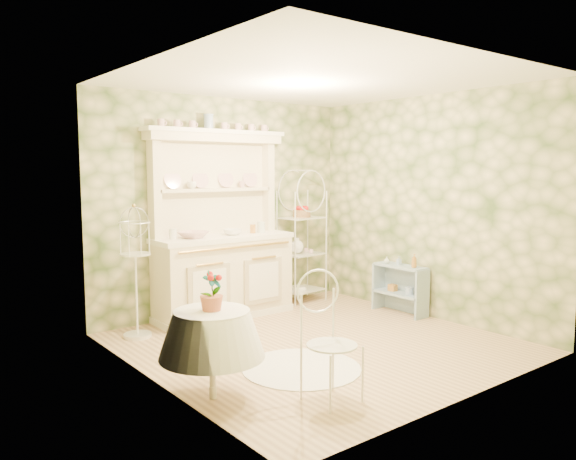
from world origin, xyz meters
TOP-DOWN VIEW (x-y plane):
  - floor at (0.00, 0.00)m, footprint 3.60×3.60m
  - ceiling at (0.00, 0.00)m, footprint 3.60×3.60m
  - wall_left at (-1.80, 0.00)m, footprint 3.60×3.60m
  - wall_right at (1.80, 0.00)m, footprint 3.60×3.60m
  - wall_back at (0.00, 1.80)m, footprint 3.60×3.60m
  - wall_front at (0.00, -1.80)m, footprint 3.60×3.60m
  - kitchen_dresser at (-0.20, 1.52)m, footprint 1.87×0.61m
  - bakers_rack at (1.10, 1.59)m, footprint 0.57×0.44m
  - side_shelf at (1.63, 0.29)m, footprint 0.30×0.76m
  - round_table at (-1.59, -0.56)m, footprint 0.74×0.74m
  - cafe_chair at (-0.88, -1.18)m, footprint 0.46×0.46m
  - birdcage_stand at (-1.40, 1.37)m, footprint 0.39×0.39m
  - floor_basket at (-0.35, 1.22)m, footprint 0.39×0.39m
  - lace_rug at (-0.61, -0.47)m, footprint 1.34×1.34m
  - bowl_floral at (-0.62, 1.50)m, footprint 0.43×0.43m
  - bowl_white at (-0.09, 1.49)m, footprint 0.24×0.24m
  - cup_left at (-0.53, 1.68)m, footprint 0.13×0.13m
  - cup_right at (0.18, 1.68)m, footprint 0.12×0.12m
  - potted_geranium at (-1.59, -0.57)m, footprint 0.18×0.14m
  - bottle_amber at (1.62, 0.07)m, footprint 0.08×0.08m
  - bottle_blue at (1.63, 0.31)m, footprint 0.05×0.05m
  - bottle_glass at (1.59, 0.48)m, footprint 0.07×0.07m

SIDE VIEW (x-z plane):
  - floor at x=0.00m, z-range 0.00..0.00m
  - lace_rug at x=-0.61m, z-range 0.00..0.01m
  - floor_basket at x=-0.35m, z-range 0.00..0.24m
  - side_shelf at x=1.63m, z-range 0.00..0.64m
  - round_table at x=-1.59m, z-range 0.00..0.77m
  - cafe_chair at x=-0.88m, z-range 0.00..0.77m
  - bottle_glass at x=1.59m, z-range 0.60..0.69m
  - bottle_blue at x=1.63m, z-range 0.60..0.71m
  - bottle_amber at x=1.62m, z-range 0.60..0.77m
  - birdcage_stand at x=-1.40m, z-range 0.00..1.49m
  - bakers_rack at x=1.10m, z-range 0.00..1.70m
  - potted_geranium at x=-1.59m, z-range 0.69..1.01m
  - bowl_floral at x=-0.62m, z-range 0.98..1.06m
  - bowl_white at x=-0.09m, z-range 0.98..1.05m
  - kitchen_dresser at x=-0.20m, z-range 0.00..2.29m
  - wall_left at x=-1.80m, z-range 1.35..1.35m
  - wall_right at x=1.80m, z-range 1.35..1.35m
  - wall_back at x=0.00m, z-range 1.35..1.35m
  - wall_front at x=0.00m, z-range 1.35..1.35m
  - cup_left at x=-0.53m, z-range 1.57..1.65m
  - cup_right at x=0.18m, z-range 1.57..1.65m
  - ceiling at x=0.00m, z-range 2.70..2.70m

